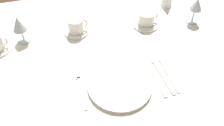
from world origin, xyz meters
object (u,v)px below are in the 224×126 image
wine_glass_left (196,6)px  wine_glass_centre (19,25)px  spoon_dessert (165,69)px  dinner_knife (156,77)px  dinner_plate (120,85)px  fork_outer (81,88)px  spoon_soup (160,71)px  coffee_cup_right (147,18)px  coffee_cup_far (76,25)px

wine_glass_left → wine_glass_centre: bearing=174.7°
spoon_dessert → wine_glass_centre: wine_glass_centre is taller
dinner_knife → dinner_plate: bearing=-177.9°
dinner_plate → fork_outer: dinner_plate is taller
spoon_soup → dinner_plate: bearing=-170.1°
spoon_dessert → wine_glass_centre: bearing=148.5°
fork_outer → spoon_soup: spoon_soup is taller
fork_outer → spoon_dessert: (0.38, 0.00, -0.00)m
spoon_dessert → coffee_cup_right: coffee_cup_right is taller
coffee_cup_right → coffee_cup_far: 0.38m
spoon_soup → spoon_dessert: (0.03, 0.00, 0.00)m
wine_glass_left → dinner_plate: bearing=-147.7°
spoon_soup → fork_outer: bearing=-179.9°
wine_glass_centre → spoon_dessert: bearing=-31.5°
fork_outer → wine_glass_left: 0.74m
dinner_knife → wine_glass_centre: wine_glass_centre is taller
spoon_dessert → fork_outer: bearing=-179.3°
fork_outer → wine_glass_left: (0.67, 0.29, 0.10)m
dinner_plate → coffee_cup_right: 0.45m
spoon_soup → coffee_cup_right: (0.06, 0.33, 0.04)m
coffee_cup_far → wine_glass_centre: (-0.27, 0.01, 0.05)m
dinner_plate → spoon_dessert: (0.23, 0.04, -0.01)m
dinner_plate → coffee_cup_far: size_ratio=2.61×
spoon_soup → spoon_dessert: 0.03m
wine_glass_centre → dinner_knife: bearing=-36.5°
dinner_knife → coffee_cup_right: bearing=75.3°
dinner_plate → spoon_dessert: dinner_plate is taller
dinner_knife → spoon_soup: 0.04m
wine_glass_centre → wine_glass_left: bearing=-5.3°
fork_outer → coffee_cup_far: size_ratio=1.98×
fork_outer → dinner_knife: (0.32, -0.03, -0.00)m
dinner_plate → dinner_knife: 0.17m
wine_glass_centre → wine_glass_left: same height
dinner_plate → wine_glass_centre: wine_glass_centre is taller
dinner_knife → wine_glass_centre: bearing=143.5°
wine_glass_left → coffee_cup_far: bearing=173.1°
coffee_cup_far → wine_glass_centre: wine_glass_centre is taller
dinner_plate → spoon_soup: dinner_plate is taller
wine_glass_centre → spoon_soup: bearing=-33.1°
coffee_cup_right → spoon_soup: bearing=-100.9°
wine_glass_centre → fork_outer: bearing=-59.5°
coffee_cup_right → wine_glass_centre: size_ratio=0.77×
dinner_knife → coffee_cup_far: 0.49m
coffee_cup_far → wine_glass_left: 0.64m
coffee_cup_far → wine_glass_left: wine_glass_left is taller
dinner_knife → coffee_cup_right: coffee_cup_right is taller
fork_outer → spoon_soup: (0.35, 0.00, -0.00)m
spoon_soup → wine_glass_centre: 0.69m
spoon_dessert → coffee_cup_far: bearing=133.0°
dinner_knife → coffee_cup_far: coffee_cup_far is taller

